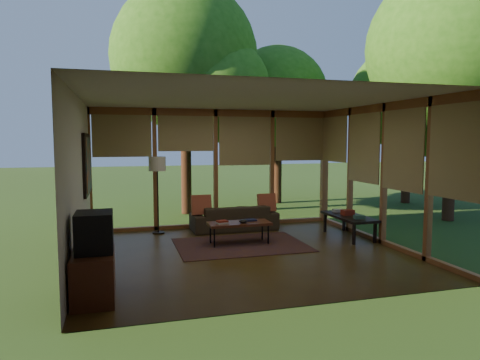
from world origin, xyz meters
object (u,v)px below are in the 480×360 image
object	(u,v)px
sofa	(234,218)
television	(94,232)
coffee_table	(239,224)
side_console	(349,218)
media_cabinet	(94,275)
floor_lamp	(157,168)

from	to	relation	value
sofa	television	size ratio (longest dim) A/B	3.45
television	coffee_table	bearing A→B (deg)	41.71
television	coffee_table	xyz separation A→B (m)	(2.51, 2.24, -0.46)
sofa	side_console	xyz separation A→B (m)	(2.09, -1.34, 0.13)
side_console	coffee_table	bearing A→B (deg)	178.96
television	side_console	size ratio (longest dim) A/B	0.39
media_cabinet	coffee_table	xyz separation A→B (m)	(2.53, 2.24, 0.09)
television	side_console	distance (m)	5.34
television	side_console	xyz separation A→B (m)	(4.85, 2.20, -0.44)
media_cabinet	coffee_table	world-z (taller)	media_cabinet
sofa	television	distance (m)	4.52
television	coffee_table	size ratio (longest dim) A/B	0.46
coffee_table	side_console	world-z (taller)	side_console
television	floor_lamp	bearing A→B (deg)	73.24
sofa	television	bearing A→B (deg)	50.51
media_cabinet	floor_lamp	xyz separation A→B (m)	(1.11, 3.63, 1.11)
floor_lamp	coffee_table	world-z (taller)	floor_lamp
sofa	coffee_table	xyz separation A→B (m)	(-0.24, -1.29, 0.11)
floor_lamp	side_console	xyz separation A→B (m)	(3.76, -1.43, -1.00)
television	coffee_table	world-z (taller)	television
television	media_cabinet	bearing A→B (deg)	180.00
media_cabinet	side_console	distance (m)	5.34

